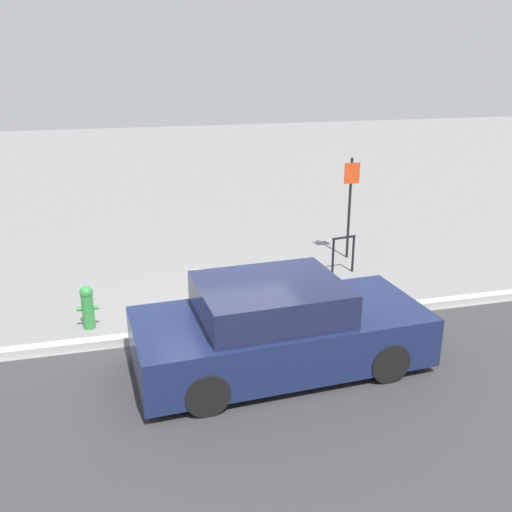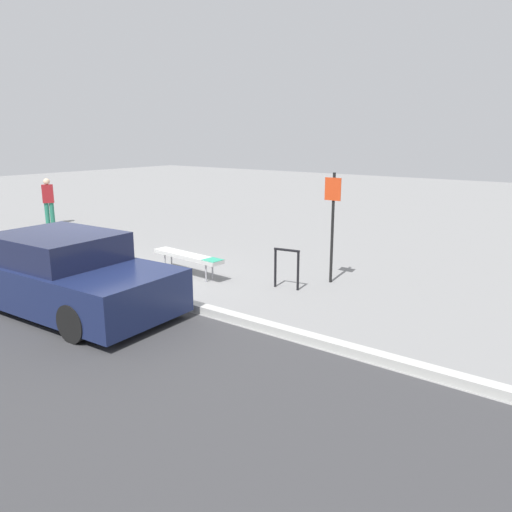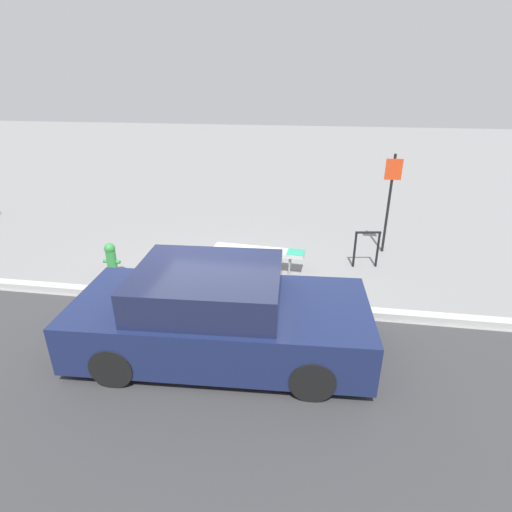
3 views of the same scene
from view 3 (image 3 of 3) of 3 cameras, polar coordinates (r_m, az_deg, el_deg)
The scene contains 7 objects.
ground_plane at distance 7.43m, azimuth -5.40°, elevation -6.83°, with size 60.00×60.00×0.00m, color gray.
curb at distance 7.40m, azimuth -5.42°, elevation -6.40°, with size 60.00×0.20×0.13m.
bench at distance 8.50m, azimuth 0.45°, elevation 0.71°, with size 1.98×0.50×0.49m.
bike_rack at distance 8.93m, azimuth 15.53°, elevation 1.48°, with size 0.55×0.14×0.83m.
sign_post at distance 9.60m, azimuth 18.58°, elevation 8.25°, with size 0.36×0.08×2.30m.
fire_hydrant at distance 8.68m, azimuth -19.95°, elevation -0.47°, with size 0.36×0.22×0.77m.
parked_car_near at distance 5.93m, azimuth -5.39°, elevation -8.41°, with size 4.35×2.08×1.36m.
Camera 3 is at (1.64, -6.16, 3.81)m, focal length 28.00 mm.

